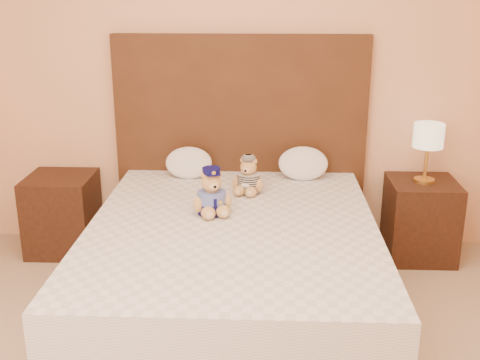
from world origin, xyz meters
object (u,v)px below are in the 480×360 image
teddy_police (212,191)px  pillow_left (189,161)px  bed (233,268)px  pillow_right (303,162)px  teddy_prisoner (248,175)px  nightstand_left (62,214)px  lamp (428,139)px  nightstand_right (420,219)px

teddy_police → pillow_left: (-0.22, 0.68, -0.03)m
bed → pillow_left: size_ratio=6.28×
teddy_police → pillow_right: teddy_police is taller
teddy_police → teddy_prisoner: teddy_police is taller
nightstand_left → pillow_right: (1.68, 0.03, 0.39)m
nightstand_left → lamp: (2.50, 0.00, 0.57)m
nightstand_left → lamp: lamp is taller
bed → teddy_police: bearing=131.3°
nightstand_right → lamp: lamp is taller
bed → nightstand_right: bearing=32.6°
teddy_prisoner → pillow_left: size_ratio=0.75×
nightstand_right → teddy_police: size_ratio=2.00×
lamp → pillow_left: lamp is taller
pillow_right → bed: bearing=-117.6°
nightstand_left → pillow_right: size_ratio=1.64×
lamp → pillow_right: size_ratio=1.19×
nightstand_right → teddy_prisoner: teddy_prisoner is taller
nightstand_right → lamp: 0.57m
lamp → pillow_right: (-0.82, 0.03, -0.18)m
lamp → teddy_prisoner: bearing=-166.5°
teddy_prisoner → pillow_left: (-0.42, 0.31, -0.01)m
pillow_right → teddy_police: bearing=-129.5°
teddy_prisoner → bed: bearing=-82.0°
bed → nightstand_right: 1.48m
teddy_prisoner → pillow_left: 0.52m
nightstand_right → teddy_prisoner: 1.27m
nightstand_right → lamp: bearing=180.0°
lamp → teddy_prisoner: 1.23m
nightstand_right → bed: bearing=-147.4°
bed → pillow_right: bearing=62.4°
nightstand_right → teddy_police: 1.58m
lamp → pillow_left: size_ratio=1.26×
bed → teddy_prisoner: 0.65m
teddy_prisoner → pillow_right: (0.36, 0.31, -0.00)m
bed → nightstand_left: 1.48m
teddy_police → bed: bearing=-69.7°
nightstand_left → pillow_right: bearing=1.0°
nightstand_left → teddy_prisoner: (1.32, -0.28, 0.39)m
nightstand_left → pillow_left: pillow_left is taller
nightstand_right → teddy_prisoner: size_ratio=2.31×
pillow_left → pillow_right: bearing=0.0°
nightstand_right → teddy_police: teddy_police is taller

